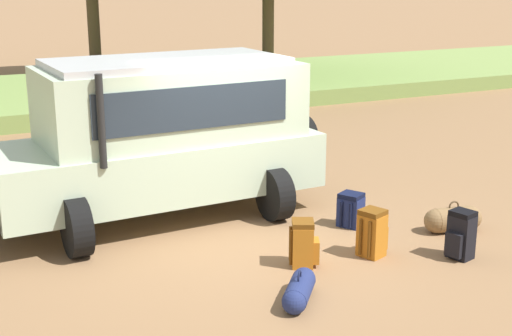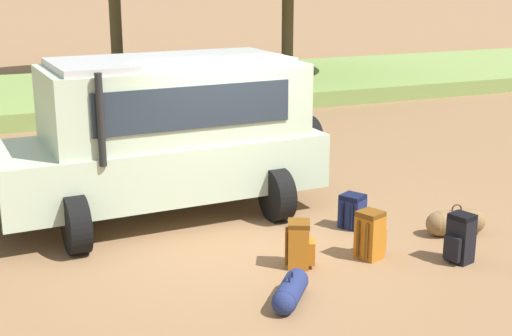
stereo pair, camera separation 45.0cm
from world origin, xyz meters
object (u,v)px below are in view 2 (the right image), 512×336
at_px(safari_vehicle, 166,134).
at_px(backpack_cluster_center, 353,211).
at_px(backpack_outermost, 370,235).
at_px(backpack_beside_front_wheel, 460,239).
at_px(duffel_bag_soft_canvas, 291,291).
at_px(duffel_bag_low_black_case, 456,222).
at_px(backpack_near_rear_wheel, 300,245).

height_order(safari_vehicle, backpack_cluster_center, safari_vehicle).
distance_m(safari_vehicle, backpack_outermost, 3.52).
distance_m(backpack_beside_front_wheel, duffel_bag_soft_canvas, 2.57).
distance_m(safari_vehicle, backpack_beside_front_wheel, 4.56).
distance_m(safari_vehicle, duffel_bag_low_black_case, 4.49).
distance_m(backpack_near_rear_wheel, duffel_bag_low_black_case, 2.60).
bearing_deg(backpack_cluster_center, backpack_outermost, -109.08).
distance_m(backpack_near_rear_wheel, backpack_outermost, 1.00).
xyz_separation_m(duffel_bag_low_black_case, duffel_bag_soft_canvas, (-3.15, -1.05, -0.04)).
bearing_deg(duffel_bag_low_black_case, backpack_outermost, -170.86).
xyz_separation_m(backpack_cluster_center, duffel_bag_low_black_case, (1.22, -0.83, -0.07)).
bearing_deg(backpack_cluster_center, duffel_bag_soft_canvas, -135.66).
distance_m(backpack_cluster_center, backpack_near_rear_wheel, 1.69).
distance_m(backpack_cluster_center, backpack_outermost, 1.16).
bearing_deg(duffel_bag_soft_canvas, safari_vehicle, 96.82).
relative_size(backpack_outermost, duffel_bag_soft_canvas, 0.85).
distance_m(backpack_outermost, duffel_bag_low_black_case, 1.63).
height_order(backpack_near_rear_wheel, backpack_outermost, backpack_outermost).
xyz_separation_m(safari_vehicle, duffel_bag_soft_canvas, (0.42, -3.53, -1.15)).
relative_size(backpack_near_rear_wheel, duffel_bag_low_black_case, 0.68).
distance_m(safari_vehicle, backpack_near_rear_wheel, 2.99).
relative_size(backpack_outermost, duffel_bag_low_black_case, 0.73).
distance_m(safari_vehicle, duffel_bag_soft_canvas, 3.74).
relative_size(duffel_bag_low_black_case, duffel_bag_soft_canvas, 1.16).
height_order(safari_vehicle, backpack_beside_front_wheel, safari_vehicle).
bearing_deg(duffel_bag_low_black_case, duffel_bag_soft_canvas, -161.60).
distance_m(backpack_near_rear_wheel, duffel_bag_soft_canvas, 1.06).
bearing_deg(backpack_outermost, backpack_beside_front_wheel, -29.85).
height_order(backpack_near_rear_wheel, duffel_bag_low_black_case, backpack_near_rear_wheel).
distance_m(backpack_beside_front_wheel, backpack_cluster_center, 1.78).
bearing_deg(backpack_beside_front_wheel, backpack_cluster_center, 110.64).
bearing_deg(backpack_outermost, safari_vehicle, 125.66).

